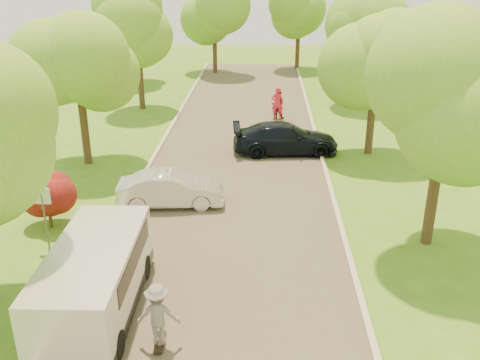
% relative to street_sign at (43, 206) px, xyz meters
% --- Properties ---
extents(ground, '(100.00, 100.00, 0.00)m').
position_rel_street_sign_xyz_m(ground, '(5.80, -4.00, -1.56)').
color(ground, '#44741B').
rests_on(ground, ground).
extents(road, '(8.00, 60.00, 0.01)m').
position_rel_street_sign_xyz_m(road, '(5.80, 4.00, -1.56)').
color(road, '#4C4438').
rests_on(road, ground).
extents(curb_left, '(0.18, 60.00, 0.12)m').
position_rel_street_sign_xyz_m(curb_left, '(1.75, 4.00, -1.50)').
color(curb_left, '#B2AD9E').
rests_on(curb_left, ground).
extents(curb_right, '(0.18, 60.00, 0.12)m').
position_rel_street_sign_xyz_m(curb_right, '(9.85, 4.00, -1.50)').
color(curb_right, '#B2AD9E').
rests_on(curb_right, ground).
extents(street_sign, '(0.55, 0.06, 2.17)m').
position_rel_street_sign_xyz_m(street_sign, '(0.00, 0.00, 0.00)').
color(street_sign, '#59595E').
rests_on(street_sign, ground).
extents(red_shrub, '(1.70, 1.70, 1.95)m').
position_rel_street_sign_xyz_m(red_shrub, '(-0.50, 1.50, -0.47)').
color(red_shrub, '#382619').
rests_on(red_shrub, ground).
extents(tree_l_midb, '(4.30, 4.20, 6.62)m').
position_rel_street_sign_xyz_m(tree_l_midb, '(-1.01, 8.00, 3.02)').
color(tree_l_midb, '#382619').
rests_on(tree_l_midb, ground).
extents(tree_l_far, '(4.92, 4.80, 7.79)m').
position_rel_street_sign_xyz_m(tree_l_far, '(-0.59, 18.00, 3.90)').
color(tree_l_far, '#382619').
rests_on(tree_l_far, ground).
extents(tree_r_mida, '(5.13, 5.00, 7.95)m').
position_rel_street_sign_xyz_m(tree_r_mida, '(12.82, 1.00, 3.97)').
color(tree_r_mida, '#382619').
rests_on(tree_r_mida, ground).
extents(tree_r_midb, '(4.51, 4.40, 7.01)m').
position_rel_street_sign_xyz_m(tree_r_midb, '(12.40, 10.00, 3.32)').
color(tree_r_midb, '#382619').
rests_on(tree_r_midb, ground).
extents(tree_r_far, '(5.33, 5.20, 8.34)m').
position_rel_street_sign_xyz_m(tree_r_far, '(13.03, 20.00, 4.27)').
color(tree_r_far, '#382619').
rests_on(tree_r_far, ground).
extents(tree_bg_a, '(5.12, 5.00, 7.72)m').
position_rel_street_sign_xyz_m(tree_bg_a, '(-2.98, 26.00, 3.75)').
color(tree_bg_a, '#382619').
rests_on(tree_bg_a, ground).
extents(tree_bg_b, '(5.12, 5.00, 7.95)m').
position_rel_street_sign_xyz_m(tree_bg_b, '(14.02, 28.00, 3.97)').
color(tree_bg_b, '#382619').
rests_on(tree_bg_b, ground).
extents(tree_bg_c, '(4.92, 4.80, 7.33)m').
position_rel_street_sign_xyz_m(tree_bg_c, '(3.01, 30.00, 3.46)').
color(tree_bg_c, '#382619').
rests_on(tree_bg_c, ground).
extents(tree_bg_d, '(5.12, 5.00, 7.72)m').
position_rel_street_sign_xyz_m(tree_bg_d, '(10.02, 32.00, 3.75)').
color(tree_bg_d, '#382619').
rests_on(tree_bg_d, ground).
extents(minivan, '(2.21, 5.37, 1.98)m').
position_rel_street_sign_xyz_m(minivan, '(2.65, -3.32, -0.52)').
color(minivan, silver).
rests_on(minivan, ground).
extents(silver_sedan, '(4.20, 1.81, 1.35)m').
position_rel_street_sign_xyz_m(silver_sedan, '(3.50, 3.55, -0.89)').
color(silver_sedan, silver).
rests_on(silver_sedan, ground).
extents(dark_sedan, '(5.31, 2.53, 1.49)m').
position_rel_street_sign_xyz_m(dark_sedan, '(8.10, 9.90, -0.82)').
color(dark_sedan, black).
rests_on(dark_sedan, ground).
extents(longboard, '(0.29, 0.85, 0.10)m').
position_rel_street_sign_xyz_m(longboard, '(4.56, -4.61, -1.47)').
color(longboard, black).
rests_on(longboard, ground).
extents(skateboarder, '(1.10, 0.68, 1.63)m').
position_rel_street_sign_xyz_m(skateboarder, '(4.56, -4.61, -0.64)').
color(skateboarder, slate).
rests_on(skateboarder, longboard).
extents(person_striped, '(0.73, 0.50, 1.95)m').
position_rel_street_sign_xyz_m(person_striped, '(7.80, 15.91, -0.59)').
color(person_striped, red).
rests_on(person_striped, ground).
extents(person_olive, '(0.84, 0.67, 1.68)m').
position_rel_street_sign_xyz_m(person_olive, '(7.84, 16.13, -0.72)').
color(person_olive, '#313520').
rests_on(person_olive, ground).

